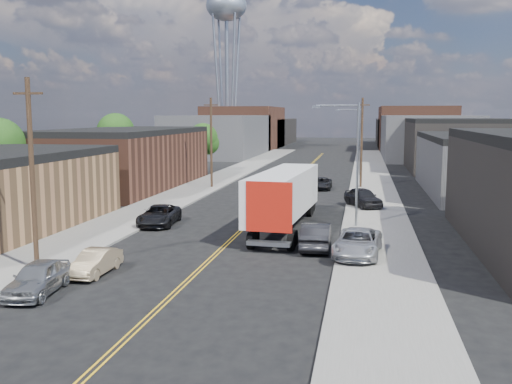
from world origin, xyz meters
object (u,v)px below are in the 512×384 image
at_px(car_right_lot_c, 363,197).
at_px(car_ahead_truck, 321,183).
at_px(car_left_b, 95,262).
at_px(car_left_c, 159,215).
at_px(semi_truck, 287,194).
at_px(car_left_a, 38,278).
at_px(car_right_lot_a, 358,243).
at_px(water_tower, 226,12).
at_px(car_right_oncoming, 316,236).

xyz_separation_m(car_right_lot_c, car_ahead_truck, (-4.51, 12.13, -0.33)).
height_order(car_left_b, car_left_c, car_left_c).
bearing_deg(car_ahead_truck, semi_truck, -92.16).
relative_size(car_left_a, car_ahead_truck, 0.97).
height_order(car_left_c, car_right_lot_a, car_right_lot_a).
relative_size(water_tower, semi_truck, 2.25).
xyz_separation_m(semi_truck, car_right_oncoming, (2.66, -6.42, -1.62)).
bearing_deg(car_left_a, car_left_c, 84.27).
bearing_deg(car_left_c, car_right_oncoming, -29.89).
distance_m(water_tower, car_right_oncoming, 100.73).
distance_m(car_right_lot_a, car_ahead_truck, 30.42).
xyz_separation_m(car_right_oncoming, car_right_lot_a, (2.51, -1.87, 0.09)).
bearing_deg(semi_truck, car_left_a, -113.14).
bearing_deg(water_tower, car_left_c, -79.80).
bearing_deg(car_left_c, car_left_a, -94.52).
bearing_deg(car_ahead_truck, car_right_lot_c, -69.28).
relative_size(car_right_oncoming, car_right_lot_a, 0.91).
height_order(car_left_c, car_right_oncoming, car_right_oncoming).
distance_m(semi_truck, car_ahead_truck, 21.94).
height_order(car_right_oncoming, car_right_lot_c, car_right_lot_c).
distance_m(semi_truck, car_right_oncoming, 7.13).
relative_size(water_tower, car_right_lot_a, 6.81).
bearing_deg(car_left_b, car_left_a, -106.12).
bearing_deg(water_tower, car_right_lot_c, -68.15).
bearing_deg(car_right_lot_a, car_right_oncoming, 148.63).
bearing_deg(car_right_lot_a, semi_truck, 127.20).
xyz_separation_m(water_tower, car_left_c, (15.60, -86.68, -29.91)).
height_order(car_left_a, car_ahead_truck, car_left_a).
relative_size(water_tower, car_right_oncoming, 7.51).
bearing_deg(semi_truck, car_ahead_truck, 91.73).
bearing_deg(car_right_lot_c, car_ahead_truck, 84.98).
height_order(car_left_a, car_left_b, car_left_a).
height_order(car_right_oncoming, car_right_lot_a, car_right_lot_a).
height_order(water_tower, car_right_lot_c, water_tower).
distance_m(semi_truck, car_left_b, 16.35).
relative_size(car_left_c, car_ahead_truck, 1.15).
xyz_separation_m(car_left_a, car_right_lot_c, (14.56, 27.34, 0.21)).
bearing_deg(car_left_a, car_right_oncoming, 36.78).
xyz_separation_m(car_left_a, car_right_lot_a, (14.28, 9.34, 0.15)).
relative_size(car_left_a, car_right_oncoming, 0.91).
xyz_separation_m(semi_truck, car_left_c, (-9.43, -0.96, -1.69)).
xyz_separation_m(semi_truck, car_right_lot_c, (5.46, 9.72, -1.46)).
distance_m(semi_truck, car_right_lot_c, 11.24).
distance_m(car_right_oncoming, car_ahead_truck, 28.31).
bearing_deg(car_ahead_truck, car_left_b, -103.68).
xyz_separation_m(car_left_b, car_left_c, (-1.40, 13.17, 0.10)).
bearing_deg(car_ahead_truck, car_left_a, -103.98).
xyz_separation_m(car_left_a, car_left_b, (1.08, 3.49, -0.12)).
bearing_deg(car_left_a, semi_truck, 55.85).
relative_size(car_left_a, car_right_lot_c, 0.93).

